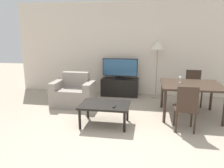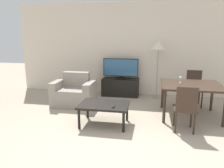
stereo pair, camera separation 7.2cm
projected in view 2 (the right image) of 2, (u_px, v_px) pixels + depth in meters
The scene contains 12 objects.
ground_plane at pixel (113, 145), 3.61m from camera, with size 18.00×18.00×0.00m, color tan.
wall_back at pixel (133, 49), 6.42m from camera, with size 7.04×0.06×2.70m.
armchair at pixel (74, 94), 5.53m from camera, with size 1.03×0.69×0.83m.
tv_stand at pixel (121, 87), 6.43m from camera, with size 1.07×0.46×0.51m.
tv at pixel (121, 69), 6.30m from camera, with size 1.01×0.32×0.59m.
coffee_table at pixel (104, 106), 4.33m from camera, with size 0.97×0.68×0.43m.
dining_table at pixel (191, 88), 4.70m from camera, with size 1.26×1.08×0.73m.
dining_chair_near at pixel (185, 107), 3.97m from camera, with size 0.40×0.40×0.89m.
dining_chair_far at pixel (194, 86), 5.51m from camera, with size 0.40×0.40×0.89m.
floor_lamp at pixel (158, 47), 5.94m from camera, with size 0.39×0.39×1.61m.
remote_primary at pixel (113, 106), 4.15m from camera, with size 0.04×0.15×0.02m.
wine_glass_left at pixel (180, 78), 4.80m from camera, with size 0.07×0.07×0.15m.
Camera 2 is at (0.57, -3.24, 1.79)m, focal length 35.00 mm.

